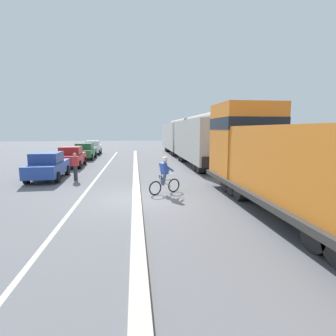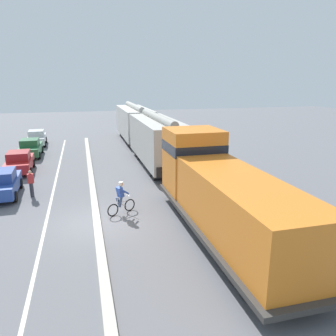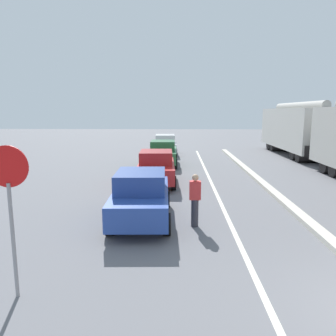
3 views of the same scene
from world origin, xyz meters
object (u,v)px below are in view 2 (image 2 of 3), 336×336
Objects in this scene: parked_car_blue at (2,183)px; hopper_car_middle at (135,123)px; cyclist at (121,199)px; parked_car_red at (19,162)px; parked_car_green at (31,148)px; locomotive at (219,193)px; hopper_car_lead at (158,141)px; parked_car_white at (37,138)px; pedestrian_by_cars at (31,183)px.

hopper_car_middle is at bearing 56.96° from parked_car_blue.
parked_car_blue is at bearing 145.68° from cyclist.
parked_car_green is (0.07, 5.46, 0.00)m from parked_car_red.
hopper_car_middle is 11.78m from parked_car_green.
locomotive reaches higher than hopper_car_lead.
parked_car_white is at bearing 179.74° from hopper_car_middle.
parked_car_red is at bearing 88.74° from parked_car_blue.
parked_car_green is 11.46m from pedestrian_by_cars.
parked_car_green is at bearing -89.15° from parked_car_white.
hopper_car_lead is 6.54× the size of pedestrian_by_cars.
parked_car_white is at bearing 131.95° from hopper_car_lead.
hopper_car_middle is at bearing 46.10° from parked_car_red.
parked_car_white is (-0.01, 10.91, 0.00)m from parked_car_red.
parked_car_blue and parked_car_green have the same top height.
hopper_car_lead and hopper_car_middle have the same top height.
parked_car_blue is (-10.58, -4.66, -1.26)m from hopper_car_lead.
locomotive is 6.77× the size of cyclist.
parked_car_red is at bearing 104.85° from pedestrian_by_cars.
parked_car_blue is at bearing -156.21° from hopper_car_lead.
pedestrian_by_cars is at bearing -117.93° from hopper_car_middle.
pedestrian_by_cars is at bearing -149.82° from hopper_car_lead.
parked_car_green is at bearing -152.50° from hopper_car_middle.
hopper_car_lead is 2.49× the size of parked_car_blue.
parked_car_white is (-0.08, 5.46, 0.00)m from parked_car_green.
parked_car_blue is (-10.58, -16.26, -1.26)m from hopper_car_middle.
parked_car_blue is 16.31m from parked_car_white.
cyclist reaches higher than parked_car_red.
parked_car_red is (-10.46, 12.89, -0.98)m from locomotive.
parked_car_green is at bearing 97.51° from pedestrian_by_cars.
parked_car_green is 0.99× the size of parked_car_white.
locomotive is at bearing -60.48° from parked_car_green.
cyclist is at bearing -39.20° from pedestrian_by_cars.
hopper_car_lead reaches higher than parked_car_red.
hopper_car_lead reaches higher than pedestrian_by_cars.
hopper_car_lead is at bearing 90.00° from locomotive.
locomotive is 2.72× the size of parked_car_white.
parked_car_green is (-10.39, -5.41, -1.26)m from hopper_car_middle.
cyclist reaches higher than parked_car_white.
hopper_car_middle is at bearing 78.88° from cyclist.
hopper_car_middle is 21.14m from cyclist.
locomotive reaches higher than parked_car_green.
parked_car_blue is at bearing -123.04° from hopper_car_middle.
parked_car_white is at bearing 90.85° from parked_car_green.
locomotive is 21.11m from parked_car_green.
hopper_car_middle is 19.44m from parked_car_blue.
pedestrian_by_cars is (-8.89, -16.77, -1.23)m from hopper_car_middle.
locomotive is at bearing -66.26° from parked_car_white.
parked_car_blue is 7.88m from cyclist.
cyclist is (6.39, -9.84, 0.00)m from parked_car_red.
hopper_car_lead is at bearing 65.92° from cyclist.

